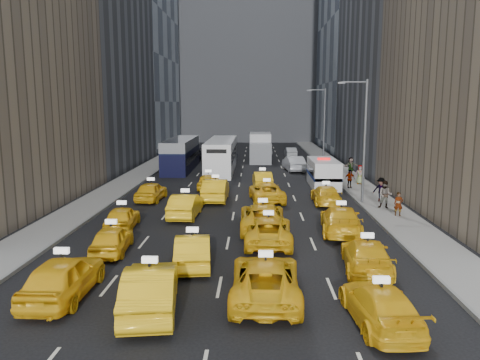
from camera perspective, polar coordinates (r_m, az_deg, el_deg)
The scene contains 42 objects.
ground at distance 23.13m, azimuth -1.78°, elevation -9.13°, with size 160.00×160.00×0.00m, color black.
sidewalk_west at distance 48.92m, azimuth -12.27°, elevation 0.61°, with size 3.00×90.00×0.15m, color gray.
sidewalk_east at distance 48.31m, azimuth 12.66°, elevation 0.49°, with size 3.00×90.00×0.15m, color gray.
curb_west at distance 48.59m, azimuth -10.62°, elevation 0.62°, with size 0.15×90.00×0.18m, color slate.
curb_east at distance 48.06m, azimuth 10.96°, elevation 0.52°, with size 0.15×90.00×0.18m, color slate.
building_west_far at distance 80.17m, azimuth -14.87°, elevation 18.87°, with size 16.00×22.00×42.00m, color #2D3847.
building_backdrop at distance 94.75m, azimuth 1.01°, elevation 17.04°, with size 30.00×12.00×40.00m, color slate.
streetlight_near at distance 34.86m, azimuth 14.78°, elevation 5.08°, with size 2.15×0.22×9.00m.
streetlight_far at distance 54.50m, azimuth 10.10°, elevation 6.68°, with size 2.15×0.22×9.00m.
taxi_0 at distance 19.28m, azimuth -20.74°, elevation -11.01°, with size 1.95×4.84×1.65m, color yellow.
taxi_1 at distance 17.35m, azimuth -10.83°, elevation -12.82°, with size 1.77×5.07×1.67m, color yellow.
taxi_2 at distance 18.09m, azimuth 3.12°, elevation -11.94°, with size 2.55×5.53×1.54m, color yellow.
taxi_3 at distance 16.81m, azimuth 16.70°, elevation -14.41°, with size 1.88×4.63×1.34m, color yellow.
taxi_4 at distance 24.15m, azimuth -15.35°, elevation -6.98°, with size 1.61×3.99×1.36m, color yellow.
taxi_5 at distance 21.63m, azimuth -5.78°, elevation -8.47°, with size 1.55×4.43×1.46m, color yellow.
taxi_6 at distance 24.80m, azimuth 3.47°, elevation -6.12°, with size 2.40×5.20×1.45m, color yellow.
taxi_7 at distance 21.58m, azimuth 15.16°, elevation -8.88°, with size 1.96×4.83×1.40m, color yellow.
taxi_8 at distance 28.46m, azimuth -14.16°, elevation -4.45°, with size 1.60×3.99×1.36m, color yellow.
taxi_9 at distance 30.60m, azimuth -6.66°, elevation -3.09°, with size 1.63×4.68×1.54m, color yellow.
taxi_10 at distance 27.40m, azimuth 2.78°, elevation -4.51°, with size 2.56×5.56×1.54m, color yellow.
taxi_11 at distance 27.29m, azimuth 12.18°, elevation -4.77°, with size 2.16×5.32×1.54m, color yellow.
taxi_12 at distance 36.09m, azimuth -10.78°, elevation -1.36°, with size 1.72×4.27×1.45m, color yellow.
taxi_13 at distance 35.54m, azimuth -2.99°, elevation -1.20°, with size 1.76×5.05×1.66m, color yellow.
taxi_14 at distance 35.31m, azimuth 3.27°, elevation -1.47°, with size 2.35×5.10×1.42m, color yellow.
taxi_15 at distance 34.97m, azimuth 10.41°, elevation -1.77°, with size 1.89×4.66×1.35m, color yellow.
taxi_16 at distance 40.28m, azimuth -3.87°, elevation -0.16°, with size 1.62×4.02×1.37m, color yellow.
taxi_17 at distance 40.99m, azimuth 2.74°, elevation 0.06°, with size 1.52×4.35×1.43m, color yellow.
nypd_van at distance 42.11m, azimuth 10.13°, elevation 0.79°, with size 2.91×6.19×2.57m.
double_decker at distance 52.32m, azimuth -7.18°, elevation 3.08°, with size 3.85×11.85×3.39m.
city_bus at distance 51.15m, azimuth -2.27°, elevation 3.03°, with size 2.77×13.25×3.42m.
box_truck at distance 59.64m, azimuth 2.49°, elevation 3.96°, with size 2.74×7.73×3.52m.
misc_car_0 at distance 51.44m, azimuth 6.54°, elevation 2.02°, with size 1.74×4.99×1.64m, color #B6B8BE.
misc_car_1 at distance 62.37m, azimuth -5.02°, elevation 3.24°, with size 2.41×5.22×1.45m, color black.
misc_car_2 at distance 68.07m, azimuth 2.77°, elevation 3.87°, with size 2.34×5.76×1.67m, color slate.
misc_car_3 at distance 64.54m, azimuth -1.98°, elevation 3.50°, with size 1.77×4.40×1.50m, color black.
misc_car_4 at distance 64.91m, azimuth 6.18°, elevation 3.40°, with size 1.40×4.01×1.32m, color #969A9D.
pedestrian_0 at distance 31.81m, azimuth 18.75°, elevation -2.79°, with size 0.56×0.37×1.54m, color gray.
pedestrian_1 at distance 33.71m, azimuth 17.29°, elevation -1.72°, with size 0.93×0.51×1.90m, color gray.
pedestrian_2 at distance 35.96m, azimuth 16.80°, elevation -1.13°, with size 1.15×0.47×1.78m, color gray.
pedestrian_3 at distance 41.03m, azimuth 13.21°, elevation 0.15°, with size 0.93×0.42×1.59m, color gray.
pedestrian_4 at distance 43.26m, azimuth 14.41°, elevation 0.66°, with size 0.84×0.46×1.73m, color gray.
pedestrian_5 at distance 48.13m, azimuth 13.36°, elevation 1.63°, with size 1.72×0.49×1.85m, color gray.
Camera 1 is at (1.41, -21.89, 7.33)m, focal length 35.00 mm.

